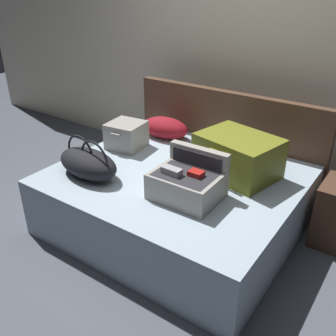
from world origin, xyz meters
The scene contains 9 objects.
ground_plane centered at (0.00, 0.00, 0.00)m, with size 12.00×12.00×0.00m, color #4C515B.
back_wall centered at (0.00, 1.65, 1.30)m, with size 8.00×0.10×2.60m, color beige.
bed centered at (0.00, 0.40, 0.24)m, with size 1.83×1.58×0.48m, color #99ADBC.
headboard centered at (0.00, 1.23, 0.47)m, with size 1.87×0.08×0.95m, color #4C3323.
hard_case_large centered at (0.38, 0.67, 0.64)m, with size 0.66×0.55×0.31m.
hard_case_medium centered at (0.25, 0.16, 0.60)m, with size 0.46×0.38×0.32m.
hard_case_small centered at (-0.65, 0.57, 0.60)m, with size 0.33×0.34×0.23m.
duffel_bag centered at (-0.54, -0.01, 0.59)m, with size 0.57×0.34×0.31m.
pillow_near_headboard centered at (-0.50, 0.96, 0.58)m, with size 0.46×0.27×0.19m, color maroon.
Camera 1 is at (1.45, -1.79, 1.89)m, focal length 40.77 mm.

